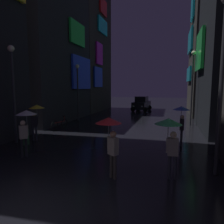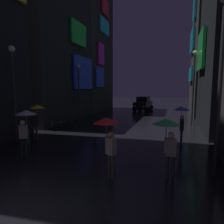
{
  "view_description": "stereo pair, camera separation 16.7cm",
  "coord_description": "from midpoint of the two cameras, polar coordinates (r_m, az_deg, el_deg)",
  "views": [
    {
      "loc": [
        3.35,
        -3.27,
        3.14
      ],
      "look_at": [
        0.0,
        8.13,
        1.67
      ],
      "focal_mm": 32.0,
      "sensor_mm": 36.0,
      "label": 1
    },
    {
      "loc": [
        3.51,
        -3.22,
        3.14
      ],
      "look_at": [
        0.0,
        8.13,
        1.67
      ],
      "focal_mm": 32.0,
      "sensor_mm": 36.0,
      "label": 2
    }
  ],
  "objects": [
    {
      "name": "car_distant",
      "position": [
        27.31,
        9.08,
        2.33
      ],
      "size": [
        2.53,
        4.28,
        1.92
      ],
      "color": "black",
      "rests_on": "ground"
    },
    {
      "name": "pedestrian_midstreet_centre_red",
      "position": [
        6.83,
        -0.49,
        -5.34
      ],
      "size": [
        0.9,
        0.9,
        2.12
      ],
      "color": "#38332D",
      "rests_on": "ground"
    },
    {
      "name": "streetlamp_right_near",
      "position": [
        7.83,
        29.31,
        11.2
      ],
      "size": [
        0.36,
        0.36,
        6.21
      ],
      "color": "#2D2D33",
      "rests_on": "ground"
    },
    {
      "name": "trash_bin",
      "position": [
        12.11,
        -23.2,
        -6.24
      ],
      "size": [
        0.46,
        0.46,
        0.93
      ],
      "color": "#265933",
      "rests_on": "ground"
    },
    {
      "name": "bicycle_parked_at_storefront",
      "position": [
        15.57,
        -14.19,
        -3.32
      ],
      "size": [
        0.37,
        1.8,
        0.96
      ],
      "color": "black",
      "rests_on": "ground"
    },
    {
      "name": "building_right_far",
      "position": [
        26.22,
        27.31,
        20.09
      ],
      "size": [
        4.25,
        7.78,
        18.75
      ],
      "color": "#33302D",
      "rests_on": "ground"
    },
    {
      "name": "streetlamp_left_far",
      "position": [
        19.0,
        -9.22,
        7.47
      ],
      "size": [
        0.36,
        0.36,
        5.24
      ],
      "color": "#2D2D33",
      "rests_on": "ground"
    },
    {
      "name": "pedestrian_near_crossing_clear",
      "position": [
        9.81,
        -23.14,
        -2.11
      ],
      "size": [
        0.9,
        0.9,
        2.12
      ],
      "color": "black",
      "rests_on": "ground"
    },
    {
      "name": "streetlamp_right_far",
      "position": [
        17.69,
        22.54,
        8.49
      ],
      "size": [
        0.36,
        0.36,
        6.06
      ],
      "color": "#2D2D33",
      "rests_on": "ground"
    },
    {
      "name": "building_left_far",
      "position": [
        28.15,
        -6.27,
        18.03
      ],
      "size": [
        4.25,
        8.3,
        17.02
      ],
      "color": "#2D2826",
      "rests_on": "ground"
    },
    {
      "name": "pedestrian_foreground_right_blue",
      "position": [
        11.41,
        19.66,
        -0.74
      ],
      "size": [
        0.9,
        0.9,
        2.12
      ],
      "color": "#2D2D38",
      "rests_on": "ground"
    },
    {
      "name": "pedestrian_far_right_yellow",
      "position": [
        12.51,
        -20.46,
        -0.12
      ],
      "size": [
        0.9,
        0.9,
        2.12
      ],
      "color": "#2D2D38",
      "rests_on": "ground"
    },
    {
      "name": "streetlamp_left_near",
      "position": [
        12.38,
        -25.96,
        7.5
      ],
      "size": [
        0.36,
        0.36,
        5.39
      ],
      "color": "#2D2D33",
      "rests_on": "ground"
    },
    {
      "name": "pedestrian_foreground_left_green",
      "position": [
        6.92,
        16.31,
        -5.47
      ],
      "size": [
        0.9,
        0.9,
        2.12
      ],
      "color": "#2D2D38",
      "rests_on": "ground"
    },
    {
      "name": "building_left_mid",
      "position": [
        20.18,
        -16.39,
        15.48
      ],
      "size": [
        4.25,
        8.88,
        12.38
      ],
      "color": "#232328",
      "rests_on": "ground"
    }
  ]
}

